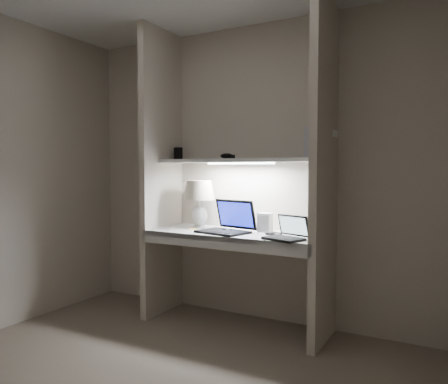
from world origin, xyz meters
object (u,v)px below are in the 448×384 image
Objects in this scene: table_lamp at (199,196)px; book_row at (320,144)px; laptop_main at (228,225)px; speaker at (265,223)px; laptop_netbook at (287,234)px.

table_lamp is 1.74× the size of book_row.
table_lamp is at bearing 171.38° from laptop_main.
speaker is 0.77m from book_row.
laptop_netbook is 1.40× the size of book_row.
table_lamp is 0.92× the size of laptop_main.
laptop_main reaches higher than speaker.
book_row reaches higher than table_lamp.
table_lamp is 0.44m from laptop_main.
book_row reaches higher than laptop_main.
table_lamp reaches higher than laptop_main.
laptop_netbook is at bearing -112.50° from book_row.
laptop_netbook is 0.76m from book_row.
book_row is (0.14, 0.34, 0.67)m from laptop_netbook.
speaker is (-0.29, 0.26, 0.04)m from laptop_netbook.
book_row reaches higher than speaker.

